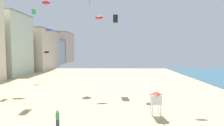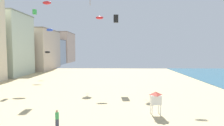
# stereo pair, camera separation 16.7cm
# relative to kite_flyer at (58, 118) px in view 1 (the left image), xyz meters

# --- Properties ---
(boardwalk_hotel_mid) EXTENTS (13.09, 12.36, 17.15)m
(boardwalk_hotel_mid) POSITION_rel_kite_flyer_xyz_m (-26.31, 34.00, 7.66)
(boardwalk_hotel_mid) COLOR #B7C6B2
(boardwalk_hotel_mid) RESTS_ON ground
(boardwalk_hotel_far) EXTENTS (17.31, 18.07, 14.46)m
(boardwalk_hotel_far) POSITION_rel_kite_flyer_xyz_m (-26.31, 50.63, 6.32)
(boardwalk_hotel_far) COLOR #C6B29E
(boardwalk_hotel_far) RESTS_ON ground
(boardwalk_hotel_distant) EXTENTS (11.60, 15.92, 12.10)m
(boardwalk_hotel_distant) POSITION_rel_kite_flyer_xyz_m (-26.31, 70.52, 5.14)
(boardwalk_hotel_distant) COLOR #ADB7C1
(boardwalk_hotel_distant) RESTS_ON ground
(boardwalk_hotel_furthest) EXTENTS (12.21, 19.13, 17.01)m
(boardwalk_hotel_furthest) POSITION_rel_kite_flyer_xyz_m (-26.31, 89.25, 7.59)
(boardwalk_hotel_furthest) COLOR beige
(boardwalk_hotel_furthest) RESTS_ON ground
(kite_flyer) EXTENTS (0.34, 0.34, 1.64)m
(kite_flyer) POSITION_rel_kite_flyer_xyz_m (0.00, 0.00, 0.00)
(kite_flyer) COLOR #383D4C
(kite_flyer) RESTS_ON ground
(lifeguard_stand) EXTENTS (1.10, 1.10, 2.55)m
(lifeguard_stand) POSITION_rel_kite_flyer_xyz_m (9.67, 3.53, 0.92)
(lifeguard_stand) COLOR white
(lifeguard_stand) RESTS_ON ground
(kite_black_parafoil) EXTENTS (1.45, 0.40, 0.56)m
(kite_black_parafoil) POSITION_rel_kite_flyer_xyz_m (-12.50, 31.06, 5.60)
(kite_black_parafoil) COLOR black
(kite_black_box) EXTENTS (0.98, 0.98, 1.55)m
(kite_black_box) POSITION_rel_kite_flyer_xyz_m (5.34, 22.49, 12.65)
(kite_black_box) COLOR black
(kite_green_box) EXTENTS (0.64, 0.64, 1.01)m
(kite_green_box) POSITION_rel_kite_flyer_xyz_m (-11.99, 23.03, 14.24)
(kite_green_box) COLOR green
(kite_blue_parafoil) EXTENTS (1.84, 0.51, 0.72)m
(kite_blue_parafoil) POSITION_rel_kite_flyer_xyz_m (-11.96, 31.64, 11.38)
(kite_blue_parafoil) COLOR blue
(kite_red_parafoil) EXTENTS (1.51, 0.42, 0.59)m
(kite_red_parafoil) POSITION_rel_kite_flyer_xyz_m (2.14, 20.00, 12.44)
(kite_red_parafoil) COLOR red
(kite_red_parafoil_2) EXTENTS (2.02, 0.56, 0.78)m
(kite_red_parafoil_2) POSITION_rel_kite_flyer_xyz_m (-10.63, 26.55, 17.03)
(kite_red_parafoil_2) COLOR red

